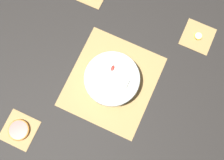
% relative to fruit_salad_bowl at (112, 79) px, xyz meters
% --- Properties ---
extents(ground_plane, '(6.00, 6.00, 0.00)m').
position_rel_fruit_salad_bowl_xyz_m(ground_plane, '(0.00, -0.00, -0.05)').
color(ground_plane, black).
extents(bamboo_mat_center, '(0.40, 0.37, 0.01)m').
position_rel_fruit_salad_bowl_xyz_m(bamboo_mat_center, '(0.00, -0.00, -0.04)').
color(bamboo_mat_center, '#A8844C').
rests_on(bamboo_mat_center, ground_plane).
extents(coaster_mat_near_right, '(0.14, 0.14, 0.01)m').
position_rel_fruit_salad_bowl_xyz_m(coaster_mat_near_right, '(0.36, -0.27, -0.04)').
color(coaster_mat_near_right, '#A8844C').
rests_on(coaster_mat_near_right, ground_plane).
extents(coaster_mat_far_left, '(0.14, 0.14, 0.01)m').
position_rel_fruit_salad_bowl_xyz_m(coaster_mat_far_left, '(-0.36, 0.27, -0.04)').
color(coaster_mat_far_left, '#A8844C').
rests_on(coaster_mat_far_left, ground_plane).
extents(fruit_salad_bowl, '(0.24, 0.24, 0.08)m').
position_rel_fruit_salad_bowl_xyz_m(fruit_salad_bowl, '(0.00, 0.00, 0.00)').
color(fruit_salad_bowl, silver).
rests_on(fruit_salad_bowl, bamboo_mat_center).
extents(banana_coin_single, '(0.04, 0.04, 0.01)m').
position_rel_fruit_salad_bowl_xyz_m(banana_coin_single, '(-0.36, 0.27, -0.04)').
color(banana_coin_single, beige).
rests_on(banana_coin_single, coaster_mat_far_left).
extents(grapefruit_slice, '(0.09, 0.09, 0.01)m').
position_rel_fruit_salad_bowl_xyz_m(grapefruit_slice, '(0.36, -0.27, -0.03)').
color(grapefruit_slice, red).
rests_on(grapefruit_slice, coaster_mat_near_right).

